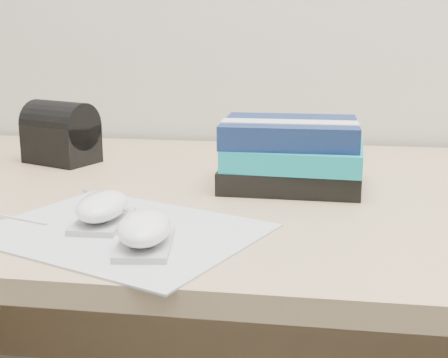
# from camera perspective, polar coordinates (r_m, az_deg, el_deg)

# --- Properties ---
(desk) EXTENTS (1.60, 0.80, 0.73)m
(desk) POSITION_cam_1_polar(r_m,az_deg,el_deg) (1.13, 3.84, -11.69)
(desk) COLOR tan
(desk) RESTS_ON ground
(mousepad) EXTENTS (0.40, 0.36, 0.00)m
(mousepad) POSITION_cam_1_polar(r_m,az_deg,el_deg) (0.79, -9.39, -4.73)
(mousepad) COLOR #9D9EA6
(mousepad) RESTS_ON desk
(mouse_rear) EXTENTS (0.06, 0.11, 0.05)m
(mouse_rear) POSITION_cam_1_polar(r_m,az_deg,el_deg) (0.82, -11.05, -2.66)
(mouse_rear) COLOR #ADADB0
(mouse_rear) RESTS_ON mousepad
(mouse_front) EXTENTS (0.08, 0.12, 0.05)m
(mouse_front) POSITION_cam_1_polar(r_m,az_deg,el_deg) (0.72, -7.26, -4.67)
(mouse_front) COLOR #AAABAD
(mouse_front) RESTS_ON mousepad
(book_stack) EXTENTS (0.22, 0.18, 0.11)m
(book_stack) POSITION_cam_1_polar(r_m,az_deg,el_deg) (1.00, 6.19, 2.29)
(book_stack) COLOR black
(book_stack) RESTS_ON desk
(pouch) EXTENTS (0.15, 0.13, 0.12)m
(pouch) POSITION_cam_1_polar(r_m,az_deg,el_deg) (1.21, -14.71, 4.09)
(pouch) COLOR black
(pouch) RESTS_ON desk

